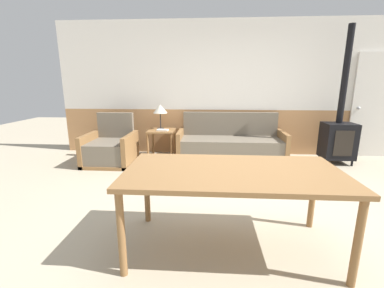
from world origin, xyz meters
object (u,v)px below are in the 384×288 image
at_px(armchair, 111,149).
at_px(dining_table, 233,177).
at_px(side_table, 162,135).
at_px(table_lamp, 160,109).
at_px(wood_stove, 339,133).
at_px(couch, 230,146).

relative_size(armchair, dining_table, 0.49).
bearing_deg(dining_table, side_table, 111.88).
relative_size(table_lamp, wood_stove, 0.20).
xyz_separation_m(armchair, table_lamp, (0.86, 0.54, 0.70)).
height_order(couch, table_lamp, table_lamp).
height_order(couch, dining_table, couch).
bearing_deg(table_lamp, armchair, -147.59).
relative_size(side_table, dining_table, 0.30).
height_order(couch, wood_stove, wood_stove).
relative_size(couch, dining_table, 1.12).
bearing_deg(armchair, table_lamp, 21.28).
bearing_deg(table_lamp, side_table, -71.07).
xyz_separation_m(armchair, dining_table, (2.04, -2.42, 0.42)).
distance_m(table_lamp, dining_table, 3.21).
bearing_deg(dining_table, table_lamp, 111.79).
bearing_deg(table_lamp, couch, -4.54).
height_order(table_lamp, dining_table, table_lamp).
distance_m(couch, side_table, 1.39).
relative_size(side_table, wood_stove, 0.23).
bearing_deg(couch, side_table, 179.16).
xyz_separation_m(couch, dining_table, (-0.22, -2.85, 0.41)).
relative_size(table_lamp, dining_table, 0.27).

